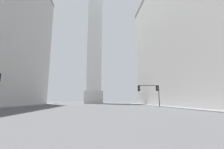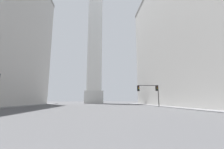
% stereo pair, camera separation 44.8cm
% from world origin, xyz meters
% --- Properties ---
extents(sidewalk_right, '(5.00, 85.35, 0.15)m').
position_xyz_m(sidewalk_right, '(18.08, 25.60, 0.07)').
color(sidewalk_right, slate).
rests_on(sidewalk_right, ground_plane).
extents(building_right, '(27.57, 56.20, 38.66)m').
position_xyz_m(building_right, '(31.47, 31.25, 19.34)').
color(building_right, '#B2AFAA').
rests_on(building_right, ground_plane).
extents(obelisk, '(8.51, 8.51, 62.80)m').
position_xyz_m(obelisk, '(0.00, 71.12, 30.01)').
color(obelisk, silver).
rests_on(obelisk, ground_plane).
extents(traffic_light_mid_right, '(5.27, 0.51, 5.03)m').
position_xyz_m(traffic_light_mid_right, '(13.95, 33.75, 3.84)').
color(traffic_light_mid_right, black).
rests_on(traffic_light_mid_right, ground_plane).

